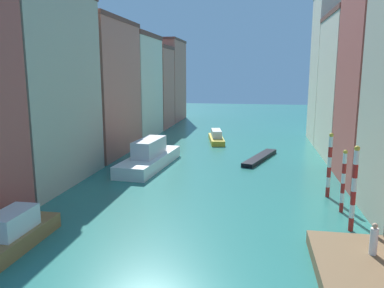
# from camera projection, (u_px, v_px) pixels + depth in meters

# --- Properties ---
(ground_plane) EXTENTS (154.00, 154.00, 0.00)m
(ground_plane) POSITION_uv_depth(u_px,v_px,m) (217.00, 165.00, 38.03)
(ground_plane) COLOR #28756B
(building_left_1) EXTENTS (7.25, 11.84, 15.89)m
(building_left_1) POSITION_uv_depth(u_px,v_px,m) (31.00, 87.00, 30.84)
(building_left_1) COLOR #BCB299
(building_left_1) RESTS_ON ground
(building_left_2) EXTENTS (7.25, 11.96, 14.94)m
(building_left_2) POSITION_uv_depth(u_px,v_px,m) (95.00, 87.00, 42.79)
(building_left_2) COLOR #C6705B
(building_left_2) RESTS_ON ground
(building_left_3) EXTENTS (7.25, 11.18, 14.45)m
(building_left_3) POSITION_uv_depth(u_px,v_px,m) (129.00, 86.00, 54.08)
(building_left_3) COLOR beige
(building_left_3) RESTS_ON ground
(building_left_4) EXTENTS (7.25, 8.11, 13.45)m
(building_left_4) POSITION_uv_depth(u_px,v_px,m) (149.00, 87.00, 63.81)
(building_left_4) COLOR #C6705B
(building_left_4) RESTS_ON ground
(building_left_5) EXTENTS (7.25, 10.84, 15.25)m
(building_left_5) POSITION_uv_depth(u_px,v_px,m) (163.00, 80.00, 72.96)
(building_left_5) COLOR #C6705B
(building_left_5) RESTS_ON ground
(building_right_3) EXTENTS (7.25, 11.37, 15.34)m
(building_right_3) POSITION_uv_depth(u_px,v_px,m) (360.00, 86.00, 40.50)
(building_right_3) COLOR beige
(building_right_3) RESTS_ON ground
(building_right_4) EXTENTS (7.25, 7.94, 19.60)m
(building_right_4) POSITION_uv_depth(u_px,v_px,m) (342.00, 67.00, 49.52)
(building_right_4) COLOR beige
(building_right_4) RESTS_ON ground
(waterfront_dock) EXTENTS (3.88, 7.38, 0.67)m
(waterfront_dock) POSITION_uv_depth(u_px,v_px,m) (361.00, 274.00, 16.92)
(waterfront_dock) COLOR brown
(waterfront_dock) RESTS_ON ground
(person_on_dock) EXTENTS (0.36, 0.36, 1.56)m
(person_on_dock) POSITION_uv_depth(u_px,v_px,m) (374.00, 240.00, 17.87)
(person_on_dock) COLOR white
(person_on_dock) RESTS_ON waterfront_dock
(mooring_pole_0) EXTENTS (0.32, 0.32, 5.08)m
(mooring_pole_0) POSITION_uv_depth(u_px,v_px,m) (354.00, 188.00, 21.88)
(mooring_pole_0) COLOR red
(mooring_pole_0) RESTS_ON ground
(mooring_pole_1) EXTENTS (0.28, 0.28, 4.22)m
(mooring_pole_1) POSITION_uv_depth(u_px,v_px,m) (343.00, 181.00, 24.94)
(mooring_pole_1) COLOR red
(mooring_pole_1) RESTS_ON ground
(mooring_pole_2) EXTENTS (0.32, 0.32, 4.83)m
(mooring_pole_2) POSITION_uv_depth(u_px,v_px,m) (329.00, 165.00, 27.99)
(mooring_pole_2) COLOR red
(mooring_pole_2) RESTS_ON ground
(vaporetto_white) EXTENTS (3.88, 11.08, 2.76)m
(vaporetto_white) POSITION_uv_depth(u_px,v_px,m) (150.00, 157.00, 37.36)
(vaporetto_white) COLOR white
(vaporetto_white) RESTS_ON ground
(gondola_black) EXTENTS (3.72, 8.32, 0.42)m
(gondola_black) POSITION_uv_depth(u_px,v_px,m) (260.00, 158.00, 40.55)
(gondola_black) COLOR black
(gondola_black) RESTS_ON ground
(motorboat_0) EXTENTS (2.96, 7.16, 1.63)m
(motorboat_0) POSITION_uv_depth(u_px,v_px,m) (216.00, 137.00, 50.87)
(motorboat_0) COLOR gold
(motorboat_0) RESTS_ON ground
(motorboat_1) EXTENTS (1.99, 6.15, 2.02)m
(motorboat_1) POSITION_uv_depth(u_px,v_px,m) (13.00, 234.00, 20.06)
(motorboat_1) COLOR olive
(motorboat_1) RESTS_ON ground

